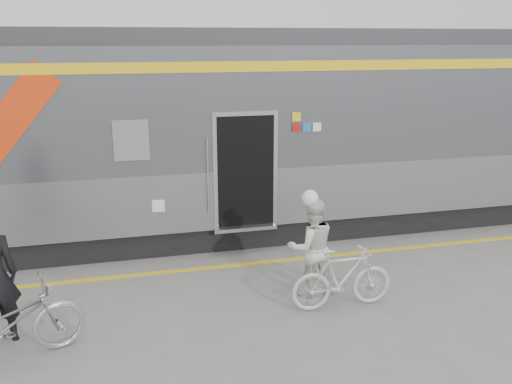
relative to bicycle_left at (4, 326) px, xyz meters
name	(u,v)px	position (x,y,z in m)	size (l,w,h in m)	color
ground	(253,326)	(3.18, 0.13, -0.51)	(90.00, 90.00, 0.00)	slate
train	(120,137)	(1.53, 4.32, 1.54)	(24.00, 3.17, 4.10)	black
safety_strip	(224,266)	(3.18, 2.28, -0.51)	(24.00, 0.12, 0.01)	yellow
bicycle_left	(4,326)	(0.00, 0.00, 0.00)	(0.68, 1.96, 1.03)	#AAADB2
woman	(311,247)	(4.31, 0.89, 0.27)	(0.76, 0.59, 1.57)	silver
bicycle_right	(342,278)	(4.61, 0.34, -0.04)	(0.45, 1.58, 0.95)	#BABAB6
helmet_woman	(313,191)	(4.31, 0.89, 1.18)	(0.25, 0.25, 0.25)	white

